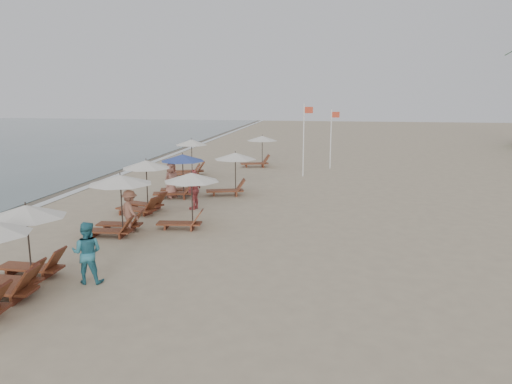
% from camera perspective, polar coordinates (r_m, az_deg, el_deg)
% --- Properties ---
extents(ground, '(160.00, 160.00, 0.00)m').
position_cam_1_polar(ground, '(14.79, -2.61, -9.96)').
color(ground, tan).
rests_on(ground, ground).
extents(wet_sand_band, '(3.20, 140.00, 0.01)m').
position_cam_1_polar(wet_sand_band, '(28.57, -23.48, -0.41)').
color(wet_sand_band, '#6B5E4C').
rests_on(wet_sand_band, ground).
extents(foam_line, '(0.50, 140.00, 0.02)m').
position_cam_1_polar(foam_line, '(27.89, -21.24, -0.49)').
color(foam_line, white).
rests_on(foam_line, ground).
extents(lounger_station_1, '(2.52, 2.20, 2.28)m').
position_cam_1_polar(lounger_station_1, '(15.69, -25.10, -5.42)').
color(lounger_station_1, brown).
rests_on(lounger_station_1, ground).
extents(lounger_station_2, '(2.53, 2.44, 2.29)m').
position_cam_1_polar(lounger_station_2, '(19.77, -15.50, -0.89)').
color(lounger_station_2, brown).
rests_on(lounger_station_2, ground).
extents(lounger_station_3, '(2.48, 2.19, 2.37)m').
position_cam_1_polar(lounger_station_3, '(23.08, -12.77, 0.68)').
color(lounger_station_3, brown).
rests_on(lounger_station_3, ground).
extents(lounger_station_4, '(2.65, 2.35, 2.20)m').
position_cam_1_polar(lounger_station_4, '(26.27, -8.78, 1.88)').
color(lounger_station_4, brown).
rests_on(lounger_station_4, ground).
extents(lounger_station_5, '(2.54, 2.41, 2.38)m').
position_cam_1_polar(lounger_station_5, '(32.39, -7.74, 3.67)').
color(lounger_station_5, brown).
rests_on(lounger_station_5, ground).
extents(inland_station_0, '(2.53, 2.24, 2.22)m').
position_cam_1_polar(inland_station_0, '(20.01, -7.83, 0.05)').
color(inland_station_0, brown).
rests_on(inland_station_0, ground).
extents(inland_station_1, '(2.72, 2.24, 2.22)m').
position_cam_1_polar(inland_station_1, '(26.33, -2.87, 2.63)').
color(inland_station_1, brown).
rests_on(inland_station_1, ground).
extents(inland_station_2, '(2.75, 2.24, 2.22)m').
position_cam_1_polar(inland_station_2, '(36.29, 0.33, 5.02)').
color(inland_station_2, brown).
rests_on(inland_station_2, ground).
extents(beachgoer_mid_a, '(0.96, 0.80, 1.79)m').
position_cam_1_polar(beachgoer_mid_a, '(15.08, -18.66, -6.53)').
color(beachgoer_mid_a, teal).
rests_on(beachgoer_mid_a, ground).
extents(beachgoer_mid_b, '(1.22, 1.15, 1.66)m').
position_cam_1_polar(beachgoer_mid_b, '(20.00, -14.16, -2.12)').
color(beachgoer_mid_b, '#9C654F').
rests_on(beachgoer_mid_b, ground).
extents(beachgoer_far_a, '(0.64, 1.15, 1.86)m').
position_cam_1_polar(beachgoer_far_a, '(23.30, -7.01, 0.30)').
color(beachgoer_far_a, '#B04646').
rests_on(beachgoer_far_a, ground).
extents(beachgoer_far_b, '(0.96, 1.05, 1.80)m').
position_cam_1_polar(beachgoer_far_b, '(26.06, -9.60, 1.32)').
color(beachgoer_far_b, '#B17260').
rests_on(beachgoer_far_b, ground).
extents(flag_pole_near, '(0.60, 0.08, 4.62)m').
position_cam_1_polar(flag_pole_near, '(32.15, 5.50, 6.30)').
color(flag_pole_near, silver).
rests_on(flag_pole_near, ground).
extents(flag_pole_far, '(0.59, 0.08, 4.18)m').
position_cam_1_polar(flag_pole_far, '(35.72, 8.58, 6.36)').
color(flag_pole_far, silver).
rests_on(flag_pole_far, ground).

